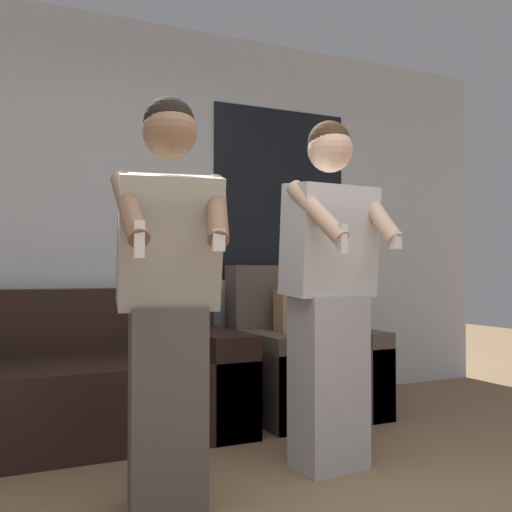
% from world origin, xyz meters
% --- Properties ---
extents(wall_back, '(6.04, 0.07, 2.70)m').
position_xyz_m(wall_back, '(0.02, 2.75, 1.35)').
color(wall_back, silver).
rests_on(wall_back, ground_plane).
extents(couch, '(1.86, 0.96, 0.85)m').
position_xyz_m(couch, '(-0.44, 2.24, 0.30)').
color(couch, black).
rests_on(couch, ground_plane).
extents(armchair, '(0.84, 0.81, 1.00)m').
position_xyz_m(armchair, '(1.02, 2.18, 0.34)').
color(armchair, brown).
rests_on(armchair, ground_plane).
extents(person_left, '(0.46, 0.55, 1.66)m').
position_xyz_m(person_left, '(-0.30, 0.97, 0.85)').
color(person_left, '#56514C').
rests_on(person_left, ground_plane).
extents(person_right, '(0.51, 0.49, 1.70)m').
position_xyz_m(person_right, '(0.58, 1.15, 0.86)').
color(person_right, '#B2B2B7').
rests_on(person_right, ground_plane).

